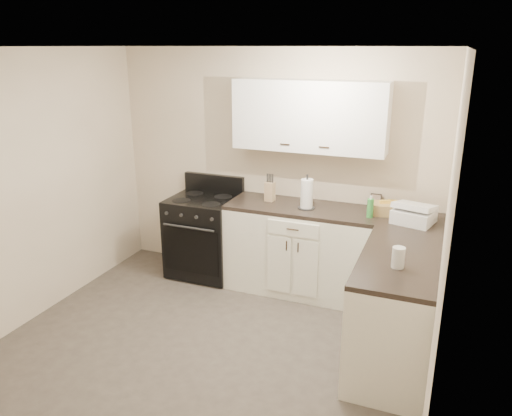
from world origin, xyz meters
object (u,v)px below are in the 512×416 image
at_px(stove, 204,236).
at_px(knife_block, 270,192).
at_px(wicker_basket, 390,209).
at_px(countertop_grill, 414,216).
at_px(paper_towel, 307,194).

relative_size(stove, knife_block, 4.35).
bearing_deg(wicker_basket, countertop_grill, -35.07).
bearing_deg(countertop_grill, stove, -167.02).
bearing_deg(knife_block, countertop_grill, 1.55).
bearing_deg(paper_towel, stove, 179.09).
height_order(paper_towel, countertop_grill, paper_towel).
bearing_deg(stove, wicker_basket, 2.81).
bearing_deg(stove, knife_block, 5.96).
relative_size(knife_block, paper_towel, 0.68).
xyz_separation_m(stove, paper_towel, (1.19, -0.02, 0.63)).
bearing_deg(stove, paper_towel, -0.91).
xyz_separation_m(stove, wicker_basket, (2.00, 0.10, 0.53)).
xyz_separation_m(knife_block, paper_towel, (0.43, -0.10, 0.05)).
bearing_deg(countertop_grill, wicker_basket, 159.56).
distance_m(stove, paper_towel, 1.35).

